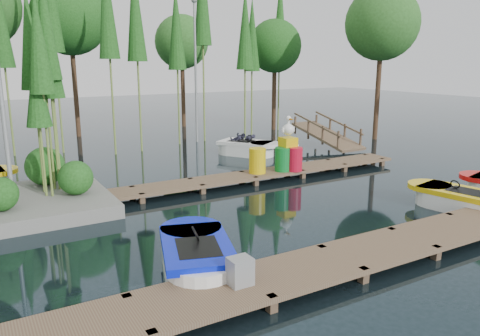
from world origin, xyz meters
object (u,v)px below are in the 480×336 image
utility_cabinet (240,271)px  yellow_barrel (257,161)px  boat_blue (197,257)px  drum_cluster (289,154)px

utility_cabinet → yellow_barrel: (4.79, 7.00, 0.19)m
boat_blue → yellow_barrel: yellow_barrel is taller
boat_blue → yellow_barrel: (4.96, 5.52, 0.45)m
utility_cabinet → drum_cluster: 9.15m
yellow_barrel → drum_cluster: size_ratio=0.45×
yellow_barrel → boat_blue: bearing=-131.9°
utility_cabinet → yellow_barrel: yellow_barrel is taller
boat_blue → drum_cluster: size_ratio=1.66×
utility_cabinet → yellow_barrel: size_ratio=0.57×
boat_blue → yellow_barrel: size_ratio=3.67×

